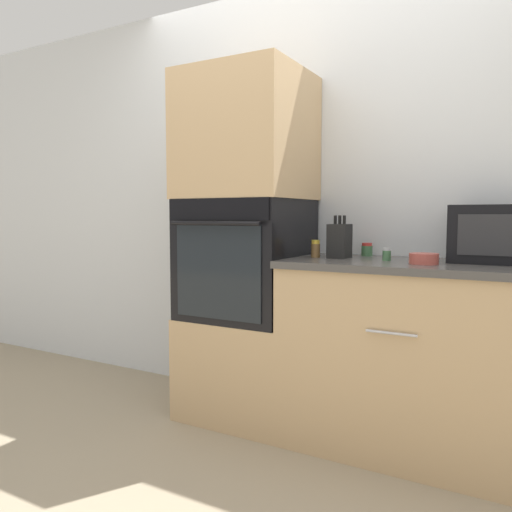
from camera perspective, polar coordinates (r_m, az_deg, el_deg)
name	(u,v)px	position (r m, az deg, el deg)	size (l,w,h in m)	color
ground_plane	(273,446)	(2.65, 1.95, -20.90)	(12.00, 12.00, 0.00)	gray
wall_back	(323,198)	(2.97, 7.63, 6.64)	(8.00, 0.05, 2.50)	silver
oven_cabinet_base	(247,365)	(2.94, -1.05, -12.35)	(0.65, 0.60, 0.57)	tan
wall_oven	(246,259)	(2.82, -1.10, -0.29)	(0.63, 0.64, 0.66)	black
oven_cabinet_upper	(247,137)	(2.85, -1.09, 13.44)	(0.65, 0.60, 0.69)	tan
counter_unit	(407,356)	(2.58, 16.82, -10.87)	(1.17, 0.63, 0.93)	tan
microwave	(493,234)	(2.55, 25.45, 2.28)	(0.37, 0.27, 0.27)	black
knife_block	(339,241)	(2.61, 9.52, 1.73)	(0.10, 0.12, 0.22)	black
bowl	(424,259)	(2.39, 18.63, -0.28)	(0.13, 0.13, 0.05)	#B24C42
condiment_jar_near	(367,250)	(2.78, 12.56, 0.73)	(0.06, 0.06, 0.07)	#427047
condiment_jar_mid	(387,254)	(2.51, 14.71, 0.18)	(0.04, 0.04, 0.06)	#427047
condiment_jar_far	(316,249)	(2.64, 6.83, 0.81)	(0.05, 0.05, 0.09)	brown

